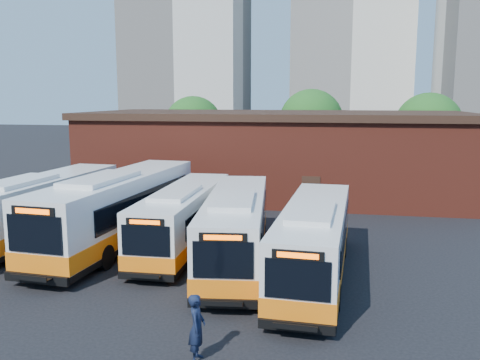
% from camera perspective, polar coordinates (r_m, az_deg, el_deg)
% --- Properties ---
extents(ground, '(220.00, 220.00, 0.00)m').
position_cam_1_polar(ground, '(20.90, -2.43, -11.74)').
color(ground, black).
extents(bus_farwest, '(3.37, 12.92, 3.48)m').
position_cam_1_polar(bus_farwest, '(28.86, -21.59, -3.20)').
color(bus_farwest, silver).
rests_on(bus_farwest, ground).
extents(bus_west, '(3.92, 14.03, 3.78)m').
position_cam_1_polar(bus_west, '(26.74, -13.43, -3.46)').
color(bus_west, silver).
rests_on(bus_west, ground).
extents(bus_midwest, '(2.55, 11.55, 3.13)m').
position_cam_1_polar(bus_midwest, '(25.72, -6.27, -4.43)').
color(bus_midwest, silver).
rests_on(bus_midwest, ground).
extents(bus_mideast, '(3.85, 12.30, 3.31)m').
position_cam_1_polar(bus_mideast, '(23.26, -0.45, -5.65)').
color(bus_mideast, silver).
rests_on(bus_mideast, ground).
extents(bus_east, '(3.04, 11.96, 3.23)m').
position_cam_1_polar(bus_east, '(21.51, 8.33, -7.09)').
color(bus_east, silver).
rests_on(bus_east, ground).
extents(transit_worker, '(0.55, 0.77, 1.99)m').
position_cam_1_polar(transit_worker, '(15.12, -4.86, -16.19)').
color(transit_worker, black).
rests_on(transit_worker, ground).
extents(depot_building, '(28.60, 12.60, 6.40)m').
position_cam_1_polar(depot_building, '(39.48, 4.07, 3.08)').
color(depot_building, maroon).
rests_on(depot_building, ground).
extents(tree_west, '(6.00, 6.00, 7.65)m').
position_cam_1_polar(tree_west, '(53.08, -5.26, 6.15)').
color(tree_west, '#382314').
rests_on(tree_west, ground).
extents(tree_mid, '(6.56, 6.56, 8.36)m').
position_cam_1_polar(tree_mid, '(53.11, 7.98, 6.57)').
color(tree_mid, '#382314').
rests_on(tree_mid, ground).
extents(tree_east, '(6.24, 6.24, 7.96)m').
position_cam_1_polar(tree_east, '(50.80, 20.36, 5.68)').
color(tree_east, '#382314').
rests_on(tree_east, ground).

